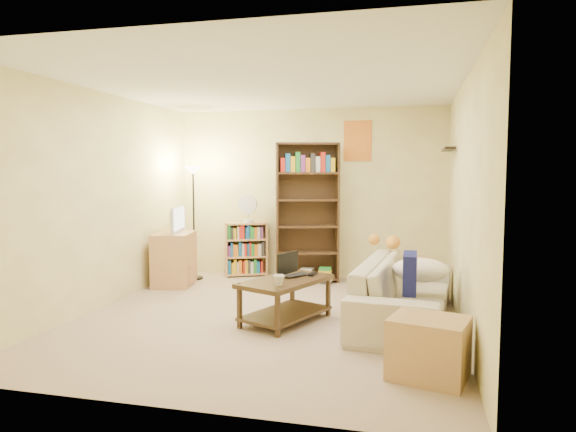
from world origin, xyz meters
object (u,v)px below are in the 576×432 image
at_px(floor_lamp, 193,189).
at_px(side_table, 414,279).
at_px(mug, 279,280).
at_px(television, 174,220).
at_px(tall_bookshelf, 307,209).
at_px(end_cabinet, 429,348).
at_px(tv_stand, 174,259).
at_px(laptop, 299,276).
at_px(coffee_table, 286,294).
at_px(desk_fan, 248,207).
at_px(sofa, 404,291).
at_px(tabby_cat, 389,242).
at_px(short_bookshelf, 246,249).

height_order(floor_lamp, side_table, floor_lamp).
bearing_deg(mug, television, 139.30).
relative_size(tall_bookshelf, end_cabinet, 3.52).
height_order(side_table, end_cabinet, side_table).
xyz_separation_m(tv_stand, floor_lamp, (0.11, 0.43, 0.96)).
distance_m(laptop, television, 2.42).
bearing_deg(tall_bookshelf, end_cabinet, -79.98).
height_order(coffee_table, desk_fan, desk_fan).
bearing_deg(sofa, tabby_cat, 18.61).
xyz_separation_m(mug, floor_lamp, (-1.83, 2.10, 0.81)).
bearing_deg(side_table, short_bookshelf, 160.33).
distance_m(sofa, tall_bookshelf, 2.29).
distance_m(television, tall_bookshelf, 1.88).
bearing_deg(coffee_table, tabby_cat, 72.56).
bearing_deg(coffee_table, laptop, 71.80).
distance_m(floor_lamp, end_cabinet, 4.52).
relative_size(short_bookshelf, floor_lamp, 0.49).
bearing_deg(desk_fan, tv_stand, -135.98).
distance_m(laptop, end_cabinet, 1.86).
relative_size(coffee_table, end_cabinet, 2.08).
height_order(tall_bookshelf, side_table, tall_bookshelf).
xyz_separation_m(tall_bookshelf, desk_fan, (-0.94, 0.14, -0.00)).
bearing_deg(mug, floor_lamp, 131.08).
xyz_separation_m(short_bookshelf, floor_lamp, (-0.67, -0.40, 0.92)).
distance_m(tabby_cat, coffee_table, 1.62).
bearing_deg(side_table, tall_bookshelf, 154.91).
relative_size(tabby_cat, television, 0.80).
height_order(television, desk_fan, desk_fan).
bearing_deg(sofa, side_table, -0.49).
bearing_deg(tv_stand, television, 0.00).
bearing_deg(tv_stand, tall_bookshelf, 9.61).
xyz_separation_m(tall_bookshelf, floor_lamp, (-1.65, -0.22, 0.28)).
bearing_deg(mug, laptop, 76.71).
xyz_separation_m(laptop, side_table, (1.20, 1.17, -0.21)).
bearing_deg(tall_bookshelf, side_table, -41.77).
relative_size(side_table, end_cabinet, 0.92).
bearing_deg(desk_fan, laptop, -58.66).
height_order(coffee_table, floor_lamp, floor_lamp).
bearing_deg(tabby_cat, television, 176.88).
height_order(sofa, laptop, sofa).
bearing_deg(tabby_cat, side_table, 19.93).
height_order(laptop, short_bookshelf, short_bookshelf).
distance_m(television, end_cabinet, 4.25).
distance_m(coffee_table, end_cabinet, 1.84).
distance_m(tall_bookshelf, floor_lamp, 1.68).
height_order(coffee_table, tv_stand, tv_stand).
height_order(tv_stand, desk_fan, desk_fan).
xyz_separation_m(tabby_cat, tv_stand, (-2.95, 0.16, -0.36)).
distance_m(laptop, desk_fan, 2.43).
bearing_deg(floor_lamp, mug, -48.92).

